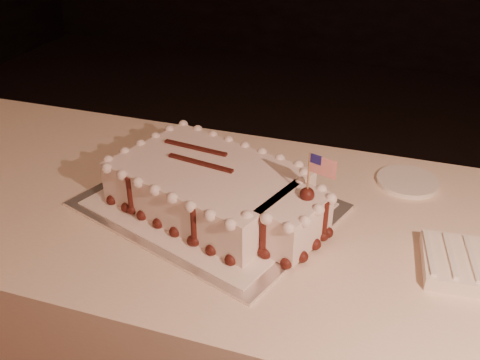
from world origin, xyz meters
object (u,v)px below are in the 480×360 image
(banquet_table, at_px, (272,333))
(cake_board, at_px, (208,205))
(sheet_cake, at_px, (217,189))
(side_plate, at_px, (408,181))

(banquet_table, distance_m, cake_board, 0.42)
(cake_board, bearing_deg, banquet_table, 20.23)
(sheet_cake, height_order, side_plate, sheet_cake)
(cake_board, xyz_separation_m, sheet_cake, (0.03, -0.01, 0.06))
(cake_board, height_order, side_plate, side_plate)
(banquet_table, distance_m, sheet_cake, 0.46)
(banquet_table, distance_m, side_plate, 0.54)
(cake_board, height_order, sheet_cake, sheet_cake)
(cake_board, bearing_deg, sheet_cake, 0.49)
(sheet_cake, bearing_deg, banquet_table, 4.87)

